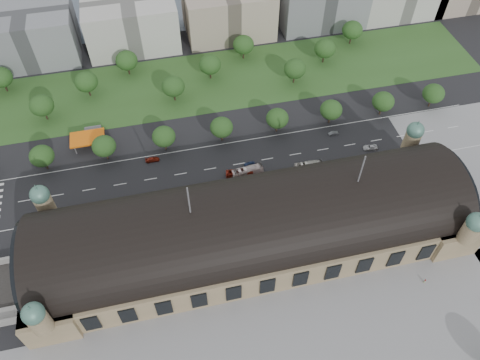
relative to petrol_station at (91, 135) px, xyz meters
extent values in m
plane|color=black|center=(53.91, -65.28, -2.95)|extent=(900.00, 900.00, 0.00)
cube|color=#9D8461|center=(53.91, -65.28, 3.05)|extent=(150.00, 40.00, 12.00)
cube|color=#9D8461|center=(-13.09, -65.28, 3.05)|extent=(16.00, 43.00, 12.00)
cube|color=#9D8461|center=(120.91, -65.28, 3.05)|extent=(16.00, 43.00, 12.00)
cylinder|color=black|center=(53.91, -65.28, 9.05)|extent=(144.00, 37.60, 37.60)
cylinder|color=black|center=(-19.09, -65.28, 11.05)|extent=(1.20, 32.00, 32.00)
cylinder|color=black|center=(126.91, -65.28, 11.05)|extent=(1.20, 32.00, 32.00)
cylinder|color=#9D8461|center=(-13.09, -44.28, 13.05)|extent=(6.00, 6.00, 8.00)
sphere|color=#4C7A6A|center=(-13.09, -44.28, 18.55)|extent=(6.40, 6.40, 6.40)
cone|color=#4C7A6A|center=(-13.09, -44.28, 22.55)|extent=(1.00, 1.00, 2.50)
cylinder|color=#9D8461|center=(120.91, -44.28, 13.05)|extent=(6.00, 6.00, 8.00)
sphere|color=#4C7A6A|center=(120.91, -44.28, 18.55)|extent=(6.40, 6.40, 6.40)
cone|color=#4C7A6A|center=(120.91, -44.28, 22.55)|extent=(1.00, 1.00, 2.50)
cylinder|color=#9D8461|center=(-13.09, -86.28, 13.05)|extent=(6.00, 6.00, 8.00)
sphere|color=#4C7A6A|center=(-13.09, -86.28, 18.55)|extent=(6.40, 6.40, 6.40)
cone|color=#4C7A6A|center=(-13.09, -86.28, 22.55)|extent=(1.00, 1.00, 2.50)
cylinder|color=#9D8461|center=(120.91, -86.28, 13.05)|extent=(6.00, 6.00, 8.00)
sphere|color=#4C7A6A|center=(120.91, -86.28, 18.55)|extent=(6.40, 6.40, 6.40)
cylinder|color=#59595B|center=(33.91, -65.28, 28.55)|extent=(0.50, 0.50, 12.00)
cylinder|color=#59595B|center=(88.91, -65.28, 28.55)|extent=(0.50, 0.50, 12.00)
cube|color=gray|center=(63.91, -109.28, -2.95)|extent=(190.00, 48.00, 0.12)
cube|color=black|center=(33.91, -27.28, -2.95)|extent=(260.00, 26.00, 0.10)
cube|color=#2F5321|center=(38.91, 27.72, -2.95)|extent=(300.00, 45.00, 0.10)
cube|color=orange|center=(-1.09, -3.28, 1.75)|extent=(14.00, 9.00, 0.70)
cube|color=#59595B|center=(0.91, 2.72, -1.35)|extent=(7.00, 5.00, 3.20)
cylinder|color=#59595B|center=(-6.59, -0.08, -0.75)|extent=(0.50, 0.50, 4.40)
cylinder|color=#59595B|center=(4.41, -0.08, -0.75)|extent=(0.50, 0.50, 4.40)
cylinder|color=#59595B|center=(-6.59, -6.48, -0.75)|extent=(0.50, 0.50, 4.40)
cylinder|color=#59595B|center=(4.41, -6.48, -0.75)|extent=(0.50, 0.50, 4.40)
cube|color=gray|center=(-26.09, 67.72, 9.05)|extent=(45.00, 32.00, 24.00)
cube|color=beige|center=(23.91, 67.72, 9.05)|extent=(45.00, 32.00, 24.00)
cube|color=tan|center=(73.91, 67.72, 9.05)|extent=(45.00, 32.00, 24.00)
cylinder|color=#2D2116|center=(-18.09, -12.28, -0.79)|extent=(0.70, 0.70, 4.32)
ellipsoid|color=#214518|center=(-18.09, -12.28, 4.49)|extent=(9.60, 9.60, 8.16)
cylinder|color=#2D2116|center=(5.91, -12.28, -0.79)|extent=(0.70, 0.70, 4.32)
ellipsoid|color=#214518|center=(5.91, -12.28, 4.49)|extent=(9.60, 9.60, 8.16)
cylinder|color=#2D2116|center=(29.91, -12.28, -0.79)|extent=(0.70, 0.70, 4.32)
ellipsoid|color=#214518|center=(29.91, -12.28, 4.49)|extent=(9.60, 9.60, 8.16)
cylinder|color=#2D2116|center=(53.91, -12.28, -0.79)|extent=(0.70, 0.70, 4.32)
ellipsoid|color=#214518|center=(53.91, -12.28, 4.49)|extent=(9.60, 9.60, 8.16)
cylinder|color=#2D2116|center=(77.91, -12.28, -0.79)|extent=(0.70, 0.70, 4.32)
ellipsoid|color=#214518|center=(77.91, -12.28, 4.49)|extent=(9.60, 9.60, 8.16)
cylinder|color=#2D2116|center=(101.91, -12.28, -0.79)|extent=(0.70, 0.70, 4.32)
ellipsoid|color=#214518|center=(101.91, -12.28, 4.49)|extent=(9.60, 9.60, 8.16)
cylinder|color=#2D2116|center=(125.91, -12.28, -0.79)|extent=(0.70, 0.70, 4.32)
ellipsoid|color=#214518|center=(125.91, -12.28, 4.49)|extent=(9.60, 9.60, 8.16)
cylinder|color=#2D2116|center=(149.91, -12.28, -0.79)|extent=(0.70, 0.70, 4.32)
ellipsoid|color=#214518|center=(149.91, -12.28, 4.49)|extent=(9.60, 9.60, 8.16)
cylinder|color=#2D2116|center=(-38.09, 41.72, -0.61)|extent=(0.70, 0.70, 4.68)
ellipsoid|color=#214518|center=(-38.09, 41.72, 5.11)|extent=(10.40, 10.40, 8.84)
cylinder|color=#2D2116|center=(-19.09, 17.72, -0.61)|extent=(0.70, 0.70, 4.68)
ellipsoid|color=#214518|center=(-19.09, 17.72, 5.11)|extent=(10.40, 10.40, 8.84)
cylinder|color=#2D2116|center=(-0.09, 29.72, -0.61)|extent=(0.70, 0.70, 4.68)
ellipsoid|color=#214518|center=(-0.09, 29.72, 5.11)|extent=(10.40, 10.40, 8.84)
cylinder|color=#2D2116|center=(18.91, 41.72, -0.61)|extent=(0.70, 0.70, 4.68)
ellipsoid|color=#214518|center=(18.91, 41.72, 5.11)|extent=(10.40, 10.40, 8.84)
cylinder|color=#2D2116|center=(37.91, 17.72, -0.61)|extent=(0.70, 0.70, 4.68)
ellipsoid|color=#214518|center=(37.91, 17.72, 5.11)|extent=(10.40, 10.40, 8.84)
cylinder|color=#2D2116|center=(56.91, 29.72, -0.61)|extent=(0.70, 0.70, 4.68)
ellipsoid|color=#214518|center=(56.91, 29.72, 5.11)|extent=(10.40, 10.40, 8.84)
cylinder|color=#2D2116|center=(75.91, 41.72, -0.61)|extent=(0.70, 0.70, 4.68)
ellipsoid|color=#214518|center=(75.91, 41.72, 5.11)|extent=(10.40, 10.40, 8.84)
cylinder|color=#2D2116|center=(94.91, 17.72, -0.61)|extent=(0.70, 0.70, 4.68)
ellipsoid|color=#214518|center=(94.91, 17.72, 5.11)|extent=(10.40, 10.40, 8.84)
cylinder|color=#2D2116|center=(113.91, 29.72, -0.61)|extent=(0.70, 0.70, 4.68)
ellipsoid|color=#214518|center=(113.91, 29.72, 5.11)|extent=(10.40, 10.40, 8.84)
cylinder|color=#2D2116|center=(132.91, 41.72, -0.61)|extent=(0.70, 0.70, 4.68)
ellipsoid|color=#214518|center=(132.91, 41.72, 5.11)|extent=(10.40, 10.40, 8.84)
imported|color=black|center=(-21.58, -35.21, -2.30)|extent=(4.75, 2.34, 1.30)
imported|color=maroon|center=(23.74, -17.63, -2.14)|extent=(5.63, 2.32, 1.63)
imported|color=#192646|center=(61.88, -28.73, -2.20)|extent=(4.46, 1.87, 1.51)
imported|color=#54575C|center=(101.27, -19.81, -2.23)|extent=(4.43, 1.73, 1.44)
imported|color=silver|center=(113.33, -31.22, -2.13)|extent=(6.20, 3.42, 1.64)
imported|color=black|center=(1.10, -42.37, -2.25)|extent=(4.31, 3.63, 1.39)
imported|color=maroon|center=(7.07, -40.28, -2.27)|extent=(5.26, 4.71, 1.36)
imported|color=#1B1742|center=(3.88, -40.28, -2.21)|extent=(5.42, 4.49, 1.48)
imported|color=#5A5D61|center=(-6.59, -42.23, -2.29)|extent=(4.19, 3.01, 1.33)
imported|color=silver|center=(4.52, -43.06, -2.19)|extent=(4.86, 3.34, 1.52)
imported|color=#97999F|center=(23.01, -41.10, -2.26)|extent=(5.40, 4.57, 1.37)
imported|color=black|center=(20.29, -40.28, -2.19)|extent=(5.58, 4.58, 1.52)
imported|color=#AC2D1B|center=(56.76, -33.28, -1.43)|extent=(11.10, 3.64, 3.04)
imported|color=white|center=(59.98, -33.28, -1.16)|extent=(13.11, 4.32, 3.58)
imported|color=silver|center=(84.65, -35.77, -1.36)|extent=(11.52, 3.19, 3.18)
imported|color=gray|center=(106.55, -92.94, -2.01)|extent=(0.96, 0.59, 1.88)
camera|label=1|loc=(29.99, -150.52, 139.69)|focal=35.00mm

